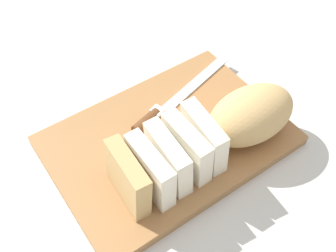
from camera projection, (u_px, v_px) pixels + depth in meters
ground_plane at (168, 144)px, 0.73m from camera, size 3.00×3.00×0.00m
cutting_board at (168, 140)px, 0.72m from camera, size 0.41×0.29×0.02m
bread_loaf at (216, 133)px, 0.66m from camera, size 0.34×0.13×0.09m
bread_knife at (161, 111)px, 0.74m from camera, size 0.27×0.09×0.02m
crumb_near_knife at (154, 112)px, 0.74m from camera, size 0.00×0.00×0.00m
crumb_near_loaf at (160, 142)px, 0.70m from camera, size 0.00×0.00×0.00m
crumb_stray_left at (147, 154)px, 0.68m from camera, size 0.00×0.00×0.00m
crumb_stray_right at (164, 133)px, 0.71m from camera, size 0.00×0.00×0.00m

